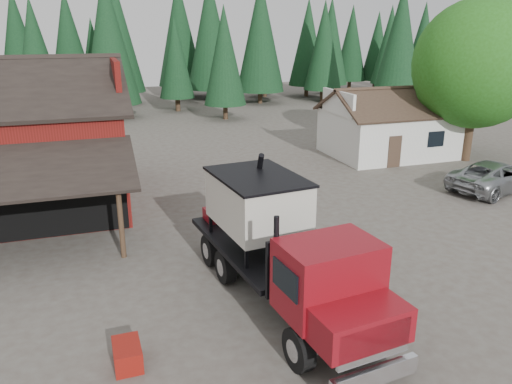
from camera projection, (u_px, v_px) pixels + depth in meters
name	position (u px, v px, depth m)	size (l,w,h in m)	color
ground	(280.00, 259.00, 18.94)	(120.00, 120.00, 0.00)	#4D453D
farmhouse	(389.00, 131.00, 34.03)	(8.60, 6.42, 4.65)	silver
deciduous_tree	(478.00, 69.00, 31.18)	(8.00, 8.00, 10.20)	#382619
conifer_backdrop	(147.00, 104.00, 56.75)	(76.00, 16.00, 16.00)	black
near_pine_b	(224.00, 56.00, 45.90)	(3.96, 3.96, 10.40)	#382619
near_pine_c	(400.00, 44.00, 46.80)	(4.84, 4.84, 12.40)	#382619
near_pine_d	(108.00, 38.00, 46.02)	(5.28, 5.28, 13.40)	#382619
feed_truck	(280.00, 242.00, 15.46)	(3.67, 9.91, 4.37)	black
silver_car	(495.00, 176.00, 26.70)	(2.67, 5.79, 1.61)	#9EA1A5
equip_box	(127.00, 355.00, 12.96)	(0.70, 1.10, 0.60)	maroon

